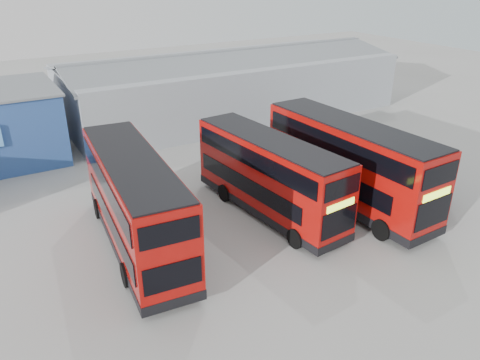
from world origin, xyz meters
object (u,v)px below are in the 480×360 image
double_decker_centre (269,177)px  single_decker_blue (360,149)px  maintenance_shed (231,85)px  double_decker_right (348,164)px  double_decker_left (136,204)px

double_decker_centre → single_decker_blue: size_ratio=0.90×
maintenance_shed → double_decker_right: maintenance_shed is taller
maintenance_shed → double_decker_left: 23.91m
double_decker_left → double_decker_right: (12.08, -1.53, 0.07)m
maintenance_shed → single_decker_blue: 16.70m
maintenance_shed → double_decker_right: size_ratio=2.60×
double_decker_right → double_decker_left: bearing=170.6°
double_decker_right → single_decker_blue: bearing=35.8°
single_decker_blue → maintenance_shed: bearing=-91.2°
double_decker_left → double_decker_right: size_ratio=0.98×
double_decker_centre → single_decker_blue: 8.79m
maintenance_shed → single_decker_blue: size_ratio=2.57×
single_decker_blue → double_decker_right: bearing=34.6°
maintenance_shed → double_decker_left: bearing=-130.2°
double_decker_centre → double_decker_right: double_decker_right is taller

